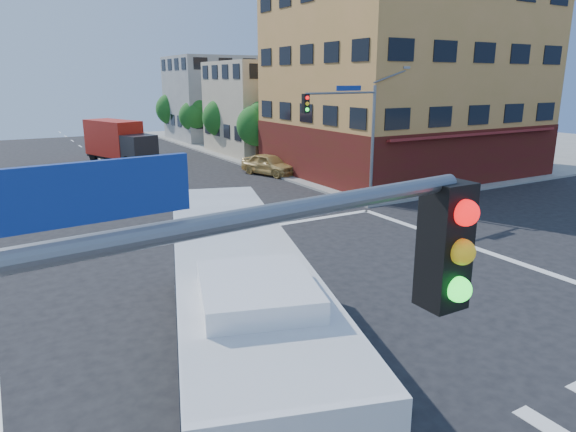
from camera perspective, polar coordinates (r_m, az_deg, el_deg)
ground at (r=17.25m, az=3.59°, el=-10.23°), size 120.00×120.00×0.00m
sidewalk_ne at (r=65.30m, az=12.33°, el=8.25°), size 50.00×50.00×0.15m
corner_building_ne at (r=42.59m, az=12.64°, el=12.68°), size 18.10×15.44×14.00m
building_east_near at (r=53.58m, az=-1.40°, el=11.95°), size 12.06×10.06×9.00m
building_east_far at (r=66.17m, az=-7.39°, el=12.84°), size 12.06×10.06×10.00m
signal_mast_ne at (r=29.63m, az=7.08°, el=10.30°), size 7.91×1.13×8.07m
street_tree_a at (r=45.93m, az=-3.34°, el=10.27°), size 3.60×3.60×5.53m
street_tree_b at (r=53.17m, az=-7.32°, el=10.99°), size 3.80×3.80×5.79m
street_tree_c at (r=60.62m, az=-10.32°, el=11.08°), size 3.40×3.40×5.29m
street_tree_d at (r=68.16m, az=-12.70°, el=11.72°), size 4.00×4.00×6.03m
transit_bus at (r=12.92m, az=-5.76°, el=-9.93°), size 6.64×13.48×3.92m
box_truck at (r=48.57m, az=-18.17°, el=7.73°), size 5.00×8.69×3.76m
parked_car at (r=40.64m, az=-2.11°, el=5.76°), size 3.45×5.26×1.67m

